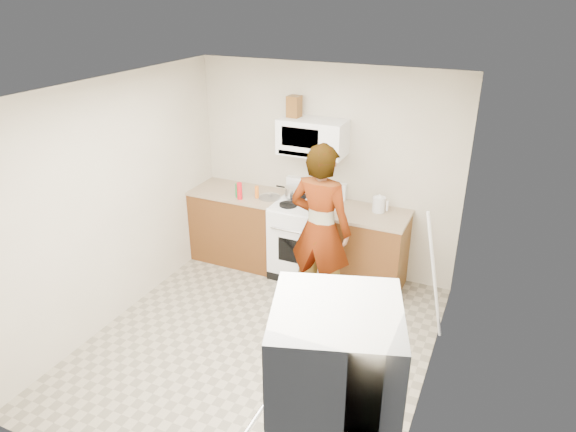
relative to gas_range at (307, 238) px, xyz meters
The scene contains 20 objects.
floor 1.56m from the gas_range, 86.14° to the right, with size 3.60×3.60×0.00m, color gray.
back_wall 0.83m from the gas_range, 72.00° to the left, with size 3.20×0.02×2.50m, color beige.
right_wall 2.37m from the gas_range, 41.25° to the right, with size 0.02×3.60×2.50m, color beige.
cabinet_left 0.94m from the gas_range, behind, with size 1.12×0.62×0.90m, color brown.
counter_left 1.03m from the gas_range, behind, with size 1.14×0.64×0.04m, color tan.
cabinet_right 0.78m from the gas_range, ahead, with size 0.80×0.62×0.90m, color brown.
counter_right 0.89m from the gas_range, ahead, with size 0.82×0.64×0.04m, color tan.
gas_range is the anchor object (origin of this frame).
microwave 1.22m from the gas_range, 90.00° to the left, with size 0.76×0.38×0.40m, color white.
person 0.85m from the gas_range, 56.99° to the right, with size 0.68×0.45×1.87m, color tan.
fridge 3.29m from the gas_range, 65.21° to the right, with size 0.70×0.70×1.70m, color silver.
kettle 0.99m from the gas_range, ahead, with size 0.14×0.14×0.17m, color silver.
jug 1.56m from the gas_range, 147.76° to the left, with size 0.14×0.14×0.24m, color brown.
saucepan 0.58m from the gas_range, 155.77° to the left, with size 0.21×0.21×0.11m, color silver.
tray 0.51m from the gas_range, 23.81° to the right, with size 0.25×0.16×0.05m, color white.
bottle_spray 0.98m from the gas_range, 165.22° to the right, with size 0.06×0.06×0.21m, color red.
bottle_hot_sauce 0.82m from the gas_range, behind, with size 0.05×0.05×0.15m, color orange.
bottle_green_cap 1.01m from the gas_range, 169.03° to the right, with size 0.05×0.05×0.17m, color #188439.
pot_lid 0.66m from the gas_range, behind, with size 0.27×0.27×0.01m, color white.
broom 1.75m from the gas_range, 22.83° to the right, with size 0.03×0.03×1.40m, color silver.
Camera 1 is at (1.96, -3.67, 3.26)m, focal length 32.00 mm.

